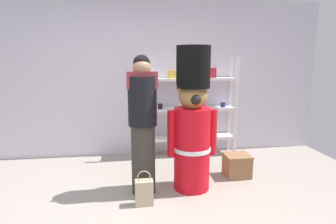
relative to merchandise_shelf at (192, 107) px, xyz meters
name	(u,v)px	position (x,y,z in m)	size (l,w,h in m)	color
ground_plane	(145,222)	(-0.93, -1.98, -0.84)	(6.40, 6.40, 0.00)	#9E9389
back_wall	(136,79)	(-0.93, 0.22, 0.46)	(6.40, 0.12, 2.60)	silver
merchandise_shelf	(192,107)	(0.00, 0.00, 0.00)	(1.49, 0.35, 1.66)	white
teddy_bear_guard	(192,123)	(-0.29, -1.28, 0.01)	(0.63, 0.47, 1.78)	red
person_shopper	(143,124)	(-0.90, -1.31, 0.03)	(0.36, 0.34, 1.68)	#38332D
shopping_bag	(144,192)	(-0.91, -1.62, -0.68)	(0.20, 0.12, 0.41)	#C1AD89
display_crate	(237,165)	(0.42, -1.01, -0.68)	(0.35, 0.32, 0.31)	olive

